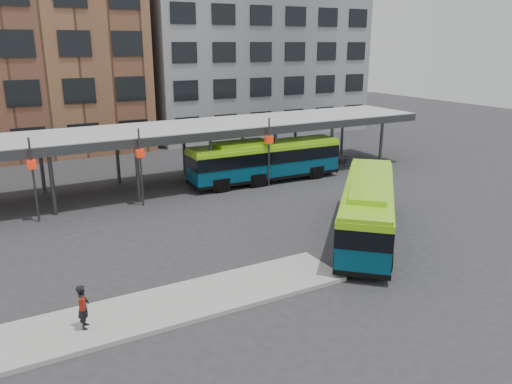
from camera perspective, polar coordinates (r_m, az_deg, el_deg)
name	(u,v)px	position (r m, az deg, el deg)	size (l,w,h in m)	color
ground	(263,251)	(24.32, 0.80, -6.72)	(120.00, 120.00, 0.00)	#28282B
boarding_island	(177,304)	(19.77, -9.00, -12.50)	(14.00, 3.00, 0.18)	gray
canopy	(168,131)	(34.55, -9.98, 6.85)	(40.00, 6.53, 4.80)	#999B9E
building_grey	(246,40)	(58.08, -1.20, 17.02)	(24.00, 14.00, 20.00)	slate
bus_front	(368,207)	(26.10, 12.64, -1.69)	(9.41, 9.87, 3.10)	#073B52
bus_rear	(265,160)	(35.83, 0.98, 3.71)	(11.32, 2.81, 3.10)	#073B52
pedestrian	(83,306)	(18.51, -19.13, -12.24)	(0.54, 0.68, 1.61)	black
bike_rack	(324,163)	(40.24, 7.81, 3.31)	(4.61, 1.22, 0.93)	slate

